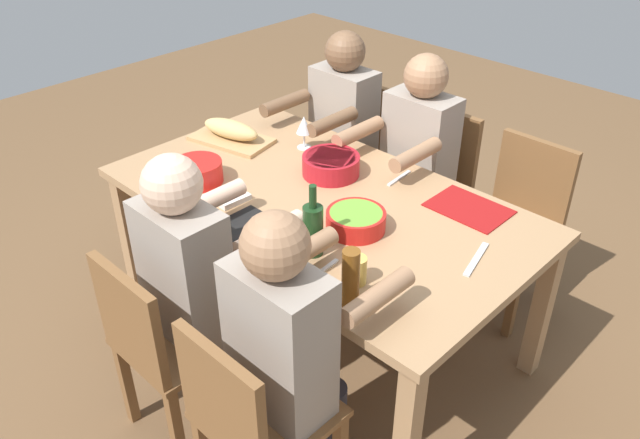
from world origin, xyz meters
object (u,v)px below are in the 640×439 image
object	(u,v)px
diner_near_right	(289,341)
wine_glass	(304,126)
serving_bowl_greens	(198,170)
cutting_board	(232,139)
diner_near_center	(195,274)
diner_far_left	(338,125)
dining_table	(320,213)
chair_near_center	(160,342)
chair_far_left	(359,150)
serving_bowl_fruit	(331,164)
beer_bottle	(351,279)
wine_bottle	(313,229)
diner_far_center	(414,156)
chair_near_right	(250,418)
chair_far_center	(432,180)
chair_far_right	(518,216)
napkin_stack	(229,196)
cup_near_right	(357,270)
serving_bowl_salad	(356,220)
bread_loaf	(231,129)

from	to	relation	value
diner_near_right	wine_glass	xyz separation A→B (m)	(-0.89, 0.95, 0.16)
serving_bowl_greens	cutting_board	distance (m)	0.42
diner_near_center	diner_far_left	distance (m)	1.42
dining_table	chair_near_center	size ratio (longest dim) A/B	2.17
chair_far_left	diner_far_left	distance (m)	0.28
serving_bowl_fruit	beer_bottle	size ratio (longest dim) A/B	1.18
cutting_board	wine_bottle	distance (m)	1.04
chair_far_left	diner_far_center	bearing A→B (deg)	-19.91
dining_table	chair_near_right	bearing A→B (deg)	-59.09
serving_bowl_greens	chair_far_center	bearing A→B (deg)	66.71
chair_far_right	diner_far_center	size ratio (longest dim) A/B	0.71
chair_far_right	wine_bottle	bearing A→B (deg)	-102.00
diner_near_right	chair_near_center	bearing A→B (deg)	-160.09
chair_far_left	napkin_stack	xyz separation A→B (m)	(0.23, -1.12, 0.27)
dining_table	cup_near_right	xyz separation A→B (m)	(0.49, -0.33, 0.13)
diner_near_center	diner_far_center	distance (m)	1.33
dining_table	serving_bowl_fruit	distance (m)	0.25
dining_table	chair_near_right	size ratio (longest dim) A/B	2.17
serving_bowl_fruit	wine_bottle	bearing A→B (deg)	-52.81
chair_near_right	chair_far_right	distance (m)	1.69
chair_near_right	diner_far_center	distance (m)	1.61
diner_near_right	chair_far_left	distance (m)	1.83
serving_bowl_salad	bread_loaf	xyz separation A→B (m)	(-0.97, 0.16, 0.02)
beer_bottle	cup_near_right	size ratio (longest dim) A/B	2.11
diner_far_left	serving_bowl_fruit	xyz separation A→B (m)	(0.40, -0.48, 0.09)
diner_far_center	serving_bowl_greens	xyz separation A→B (m)	(-0.48, -0.94, 0.10)
diner_near_right	cup_near_right	size ratio (longest dim) A/B	11.50
chair_near_center	bread_loaf	distance (m)	1.21
serving_bowl_greens	cutting_board	world-z (taller)	serving_bowl_greens
diner_near_right	napkin_stack	xyz separation A→B (m)	(-0.78, 0.39, 0.05)
chair_far_right	napkin_stack	world-z (taller)	chair_far_right
beer_bottle	cup_near_right	xyz separation A→B (m)	(-0.06, 0.11, -0.06)
chair_near_right	wine_bottle	world-z (taller)	wine_bottle
serving_bowl_greens	diner_far_center	bearing A→B (deg)	62.77
diner_near_right	serving_bowl_greens	world-z (taller)	diner_near_right
diner_far_left	serving_bowl_fruit	bearing A→B (deg)	-50.37
chair_far_center	diner_far_center	size ratio (longest dim) A/B	0.71
chair_far_center	bread_loaf	bearing A→B (deg)	-132.57
serving_bowl_fruit	wine_bottle	distance (m)	0.62
diner_near_right	diner_far_left	world-z (taller)	same
chair_near_right	bread_loaf	bearing A→B (deg)	142.24
serving_bowl_salad	bread_loaf	size ratio (longest dim) A/B	0.74
diner_near_center	chair_far_center	distance (m)	1.53
cutting_board	napkin_stack	xyz separation A→B (m)	(0.43, -0.36, 0.00)
diner_near_right	serving_bowl_salad	xyz separation A→B (m)	(-0.24, 0.59, 0.09)
wine_bottle	chair_near_center	bearing A→B (deg)	-115.85
bread_loaf	beer_bottle	xyz separation A→B (m)	(1.26, -0.52, 0.04)
bread_loaf	chair_far_right	bearing A→B (deg)	32.24
chair_near_right	cup_near_right	size ratio (longest dim) A/B	8.15
chair_far_right	diner_near_center	distance (m)	1.61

